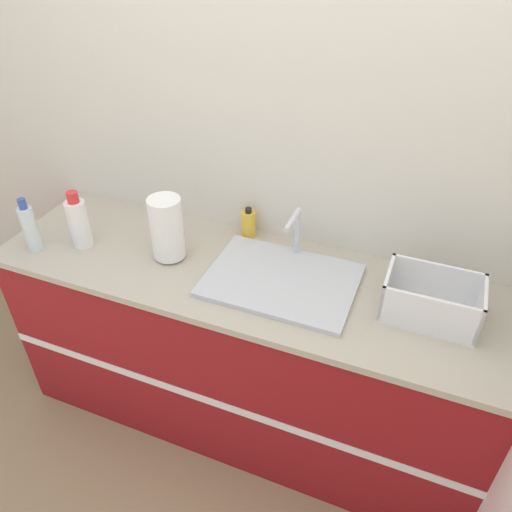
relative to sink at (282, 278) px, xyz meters
name	(u,v)px	position (x,y,z in m)	size (l,w,h in m)	color
ground_plane	(221,462)	(-0.16, -0.30, -0.91)	(12.00, 12.00, 0.00)	#937A56
wall_back	(275,144)	(-0.16, 0.33, 0.39)	(4.45, 0.06, 2.60)	beige
counter_cabinet	(246,350)	(-0.16, 0.00, -0.46)	(2.08, 0.62, 0.89)	maroon
sink	(282,278)	(0.00, 0.00, 0.00)	(0.57, 0.42, 0.23)	silver
paper_towel_roll	(167,229)	(-0.48, -0.02, 0.12)	(0.13, 0.13, 0.27)	#4C4C51
dish_rack	(431,302)	(0.55, 0.01, 0.05)	(0.33, 0.21, 0.16)	white
bottle_white_spray	(79,222)	(-0.87, -0.08, 0.10)	(0.08, 0.08, 0.25)	white
bottle_clear	(30,227)	(-1.04, -0.18, 0.09)	(0.06, 0.06, 0.24)	silver
soap_dispenser	(249,224)	(-0.24, 0.24, 0.05)	(0.06, 0.06, 0.14)	gold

